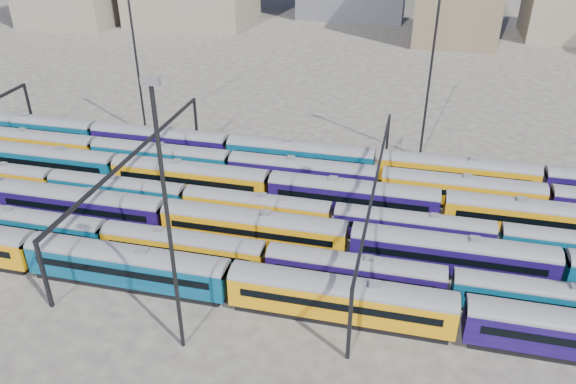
% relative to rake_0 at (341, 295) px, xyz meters
% --- Properties ---
extents(ground, '(500.00, 500.00, 0.00)m').
position_rel_rake_0_xyz_m(ground, '(-8.49, 15.00, -2.89)').
color(ground, '#3E3834').
rests_on(ground, ground).
extents(rake_0, '(111.34, 3.26, 5.50)m').
position_rel_rake_0_xyz_m(rake_0, '(0.00, 0.00, 0.00)').
color(rake_0, black).
rests_on(rake_0, ground).
extents(rake_1, '(94.73, 2.78, 4.66)m').
position_rel_rake_0_xyz_m(rake_1, '(-18.35, 5.00, -0.44)').
color(rake_1, black).
rests_on(rake_1, ground).
extents(rake_2, '(132.32, 3.23, 5.44)m').
position_rel_rake_0_xyz_m(rake_2, '(-22.72, 10.00, -0.03)').
color(rake_2, black).
rests_on(rake_2, ground).
extents(rake_3, '(132.18, 2.76, 4.64)m').
position_rel_rake_0_xyz_m(rake_3, '(6.24, 15.00, -0.45)').
color(rake_3, black).
rests_on(rake_3, ground).
extents(rake_4, '(109.56, 3.21, 5.41)m').
position_rel_rake_0_xyz_m(rake_4, '(-23.53, 20.00, -0.05)').
color(rake_4, black).
rests_on(rake_4, ground).
extents(rake_5, '(104.63, 3.06, 5.16)m').
position_rel_rake_0_xyz_m(rake_5, '(-9.06, 25.00, -0.18)').
color(rake_5, black).
rests_on(rake_5, ground).
extents(rake_6, '(131.44, 3.20, 5.41)m').
position_rel_rake_0_xyz_m(rake_6, '(0.48, 30.00, -0.05)').
color(rake_6, black).
rests_on(rake_6, ground).
extents(gantry_1, '(0.35, 40.35, 8.03)m').
position_rel_rake_0_xyz_m(gantry_1, '(-28.49, 15.00, 3.90)').
color(gantry_1, black).
rests_on(gantry_1, ground).
extents(gantry_2, '(0.35, 40.35, 8.03)m').
position_rel_rake_0_xyz_m(gantry_2, '(1.51, 15.00, 3.90)').
color(gantry_2, black).
rests_on(gantry_2, ground).
extents(mast_1, '(1.40, 0.50, 25.60)m').
position_rel_rake_0_xyz_m(mast_1, '(-38.49, 37.00, 11.08)').
color(mast_1, black).
rests_on(mast_1, ground).
extents(mast_2, '(1.40, 0.50, 25.60)m').
position_rel_rake_0_xyz_m(mast_2, '(-13.49, -7.00, 11.08)').
color(mast_2, black).
rests_on(mast_2, ground).
extents(mast_3, '(1.40, 0.50, 25.60)m').
position_rel_rake_0_xyz_m(mast_3, '(6.51, 39.00, 11.08)').
color(mast_3, black).
rests_on(mast_3, ground).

